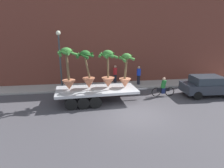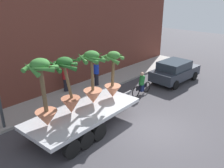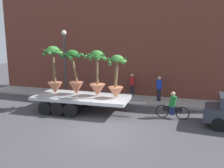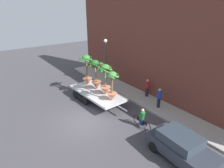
{
  "view_description": "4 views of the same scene",
  "coord_description": "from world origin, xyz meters",
  "views": [
    {
      "loc": [
        -3.14,
        -10.57,
        5.07
      ],
      "look_at": [
        -1.12,
        2.62,
        1.25
      ],
      "focal_mm": 30.68,
      "sensor_mm": 36.0,
      "label": 1
    },
    {
      "loc": [
        -8.76,
        -5.31,
        6.3
      ],
      "look_at": [
        0.62,
        3.35,
        1.29
      ],
      "focal_mm": 38.3,
      "sensor_mm": 36.0,
      "label": 2
    },
    {
      "loc": [
        3.7,
        -9.67,
        4.2
      ],
      "look_at": [
        -0.57,
        3.1,
        1.69
      ],
      "focal_mm": 36.92,
      "sensor_mm": 36.0,
      "label": 3
    },
    {
      "loc": [
        11.38,
        -5.86,
        8.35
      ],
      "look_at": [
        -1.3,
        3.43,
        1.82
      ],
      "focal_mm": 31.61,
      "sensor_mm": 36.0,
      "label": 4
    }
  ],
  "objects": [
    {
      "name": "sidewalk",
      "position": [
        0.0,
        6.1,
        0.07
      ],
      "size": [
        24.0,
        2.2,
        0.15
      ],
      "primitive_type": "cube",
      "color": "#A39E99",
      "rests_on": "ground"
    },
    {
      "name": "potted_palm_front",
      "position": [
        -2.86,
        2.78,
        2.25
      ],
      "size": [
        1.36,
        1.39,
        2.71
      ],
      "color": "#B26647",
      "rests_on": "flatbed_trailer"
    },
    {
      "name": "pedestrian_near_gate",
      "position": [
        1.86,
        5.96,
        1.04
      ],
      "size": [
        0.36,
        0.36,
        1.71
      ],
      "color": "black",
      "rests_on": "sidewalk"
    },
    {
      "name": "potted_palm_middle",
      "position": [
        -1.4,
        2.79,
        2.28
      ],
      "size": [
        1.45,
        1.41,
        2.7
      ],
      "color": "#C17251",
      "rests_on": "flatbed_trailer"
    },
    {
      "name": "cyclist",
      "position": [
        2.98,
        2.94,
        0.67
      ],
      "size": [
        1.84,
        0.36,
        1.54
      ],
      "color": "black",
      "rests_on": "ground"
    },
    {
      "name": "building_facade",
      "position": [
        0.0,
        7.8,
        4.36
      ],
      "size": [
        24.0,
        1.2,
        8.71
      ],
      "primitive_type": "cube",
      "color": "brown",
      "rests_on": "ground"
    },
    {
      "name": "potted_palm_rear",
      "position": [
        -4.2,
        2.62,
        2.4
      ],
      "size": [
        1.44,
        1.46,
        2.94
      ],
      "color": "#C17251",
      "rests_on": "flatbed_trailer"
    },
    {
      "name": "potted_palm_extra",
      "position": [
        -0.14,
        2.58,
        2.12
      ],
      "size": [
        1.32,
        1.32,
        2.48
      ],
      "color": "#C17251",
      "rests_on": "flatbed_trailer"
    },
    {
      "name": "flatbed_trailer",
      "position": [
        -2.51,
        2.5,
        0.77
      ],
      "size": [
        6.75,
        2.78,
        0.98
      ],
      "color": "#B7BABF",
      "rests_on": "ground"
    },
    {
      "name": "ground_plane",
      "position": [
        0.0,
        0.0,
        0.0
      ],
      "size": [
        60.0,
        60.0,
        0.0
      ],
      "primitive_type": "plane",
      "color": "#423F44"
    },
    {
      "name": "pedestrian_far_left",
      "position": [
        -0.21,
        6.68,
        1.04
      ],
      "size": [
        0.36,
        0.36,
        1.71
      ],
      "color": "black",
      "rests_on": "sidewalk"
    },
    {
      "name": "street_lamp",
      "position": [
        -4.96,
        5.3,
        3.23
      ],
      "size": [
        0.36,
        0.36,
        4.83
      ],
      "color": "#383D42",
      "rests_on": "sidewalk"
    }
  ]
}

